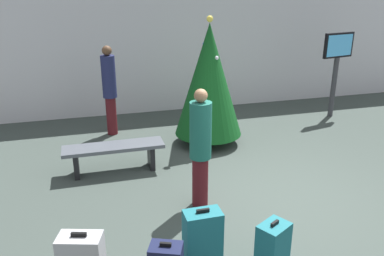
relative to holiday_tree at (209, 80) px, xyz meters
name	(u,v)px	position (x,y,z in m)	size (l,w,h in m)	color
ground_plane	(280,202)	(0.31, -2.49, -1.29)	(16.00, 16.00, 0.00)	#38423D
back_wall	(190,47)	(0.31, 2.48, 0.28)	(16.00, 0.20, 3.14)	silver
holiday_tree	(209,80)	(0.00, 0.00, 0.00)	(1.31, 1.31, 2.48)	#4C3319
flight_info_kiosk	(337,59)	(3.41, 0.87, 0.09)	(0.84, 0.25, 1.99)	#333338
waiting_bench	(114,151)	(-1.92, -0.79, -0.92)	(1.67, 0.44, 0.48)	#4C5159
traveller_0	(110,88)	(-1.80, 1.06, -0.28)	(0.36, 0.36, 1.87)	#4C1419
traveller_1	(200,146)	(-0.84, -2.22, -0.38)	(0.32, 0.32, 1.72)	#4C1419
suitcase_3	(273,248)	(-0.48, -3.77, -1.00)	(0.42, 0.39, 0.63)	#19606B
suitcase_4	(203,238)	(-1.18, -3.44, -0.96)	(0.42, 0.25, 0.70)	#19606B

